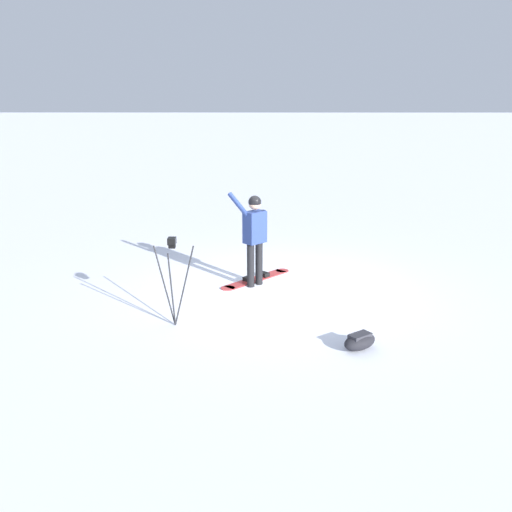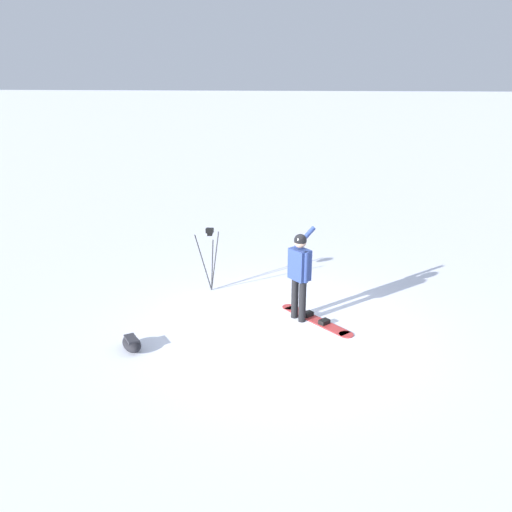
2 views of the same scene
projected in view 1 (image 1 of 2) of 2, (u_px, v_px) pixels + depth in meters
The scene contains 5 objects.
ground_plane at pixel (277, 290), 10.43m from camera, with size 300.00×300.00×0.00m, color white.
snowboarder at pixel (255, 231), 10.43m from camera, with size 0.76×0.52×1.78m.
snowboard at pixel (256, 278), 11.05m from camera, with size 1.35×1.39×0.10m.
gear_bag_large at pixel (360, 341), 7.94m from camera, with size 0.62×0.56×0.24m.
camera_tripod at pixel (173, 264), 8.54m from camera, with size 0.65×0.50×1.44m.
Camera 1 is at (0.33, 9.87, 3.46)m, focal length 38.90 mm.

